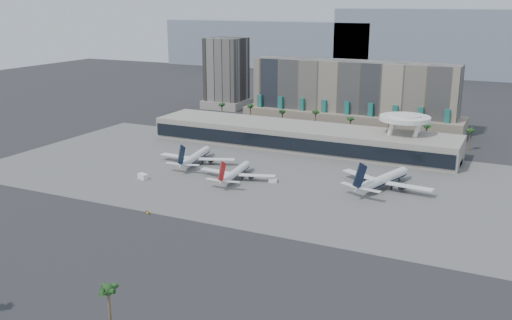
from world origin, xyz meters
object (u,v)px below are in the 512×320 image
at_px(airliner_right, 384,180).
at_px(service_vehicle_b, 273,181).
at_px(airliner_left, 196,157).
at_px(airliner_centre, 236,172).
at_px(taxiway_sign, 147,213).
at_px(service_vehicle_a, 143,176).

relative_size(airliner_right, service_vehicle_b, 12.20).
distance_m(airliner_left, service_vehicle_b, 48.42).
distance_m(airliner_centre, taxiway_sign, 54.25).
relative_size(airliner_centre, service_vehicle_b, 10.43).
bearing_deg(service_vehicle_b, taxiway_sign, -135.64).
height_order(airliner_centre, taxiway_sign, airliner_centre).
bearing_deg(service_vehicle_b, service_vehicle_a, -178.87).
height_order(airliner_centre, service_vehicle_a, airliner_centre).
bearing_deg(airliner_right, taxiway_sign, -119.13).
relative_size(airliner_left, airliner_centre, 1.08).
height_order(airliner_right, taxiway_sign, airliner_right).
bearing_deg(airliner_right, service_vehicle_b, -146.34).
bearing_deg(service_vehicle_b, airliner_centre, 170.39).
relative_size(airliner_left, service_vehicle_a, 7.94).
bearing_deg(airliner_right, service_vehicle_a, -143.74).
bearing_deg(airliner_centre, airliner_left, 148.91).
distance_m(airliner_left, service_vehicle_a, 33.49).
distance_m(service_vehicle_a, taxiway_sign, 44.97).
xyz_separation_m(airliner_centre, airliner_right, (63.55, 16.36, 0.68)).
bearing_deg(airliner_centre, service_vehicle_b, 4.45).
height_order(airliner_left, airliner_centre, airliner_left).
xyz_separation_m(airliner_centre, service_vehicle_a, (-38.43, -18.00, -2.02)).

